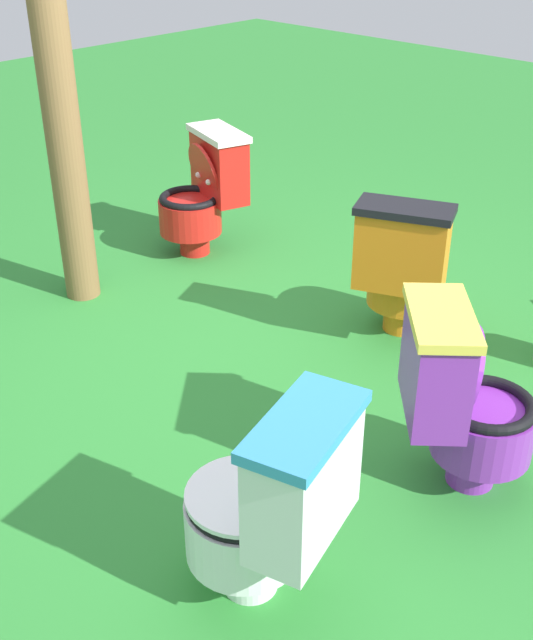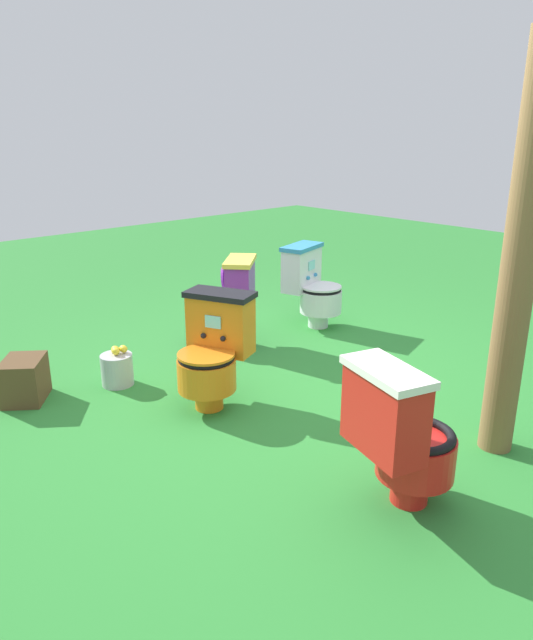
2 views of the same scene
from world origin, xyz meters
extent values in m
plane|color=#2D8433|center=(0.00, 0.00, 0.00)|extent=(14.00, 14.00, 0.00)
cylinder|color=purple|center=(-1.11, 0.11, 0.07)|extent=(0.25, 0.25, 0.14)
cylinder|color=purple|center=(-1.12, 0.09, 0.24)|extent=(0.52, 0.52, 0.20)
torus|color=black|center=(-1.12, 0.09, 0.35)|extent=(0.50, 0.50, 0.04)
cylinder|color=#EACC4C|center=(-1.12, 0.09, 0.30)|extent=(0.34, 0.34, 0.01)
cube|color=purple|center=(-0.97, 0.23, 0.51)|extent=(0.41, 0.43, 0.37)
cube|color=#EACC4C|center=(-0.97, 0.23, 0.71)|extent=(0.45, 0.47, 0.04)
cube|color=#8CE0E5|center=(-1.05, 0.16, 0.56)|extent=(0.08, 0.09, 0.08)
cylinder|color=purple|center=(-1.05, 0.16, 0.49)|extent=(0.30, 0.32, 0.35)
sphere|color=#EACC4C|center=(-1.00, 0.10, 0.46)|extent=(0.04, 0.04, 0.04)
sphere|color=#EACC4C|center=(-1.10, 0.21, 0.46)|extent=(0.04, 0.04, 0.04)
cylinder|color=red|center=(1.19, -0.55, 0.07)|extent=(0.23, 0.23, 0.14)
cylinder|color=red|center=(1.20, -0.53, 0.24)|extent=(0.46, 0.46, 0.20)
torus|color=black|center=(1.20, -0.53, 0.35)|extent=(0.44, 0.44, 0.04)
cylinder|color=white|center=(1.20, -0.53, 0.30)|extent=(0.30, 0.30, 0.01)
cube|color=red|center=(1.14, -0.72, 0.51)|extent=(0.45, 0.30, 0.37)
cube|color=white|center=(1.14, -0.72, 0.71)|extent=(0.48, 0.33, 0.04)
cube|color=#8CE0E5|center=(1.17, -0.62, 0.56)|extent=(0.11, 0.04, 0.08)
cylinder|color=red|center=(1.17, -0.62, 0.49)|extent=(0.36, 0.19, 0.35)
sphere|color=white|center=(1.10, -0.60, 0.46)|extent=(0.04, 0.04, 0.04)
sphere|color=white|center=(1.24, -0.64, 0.46)|extent=(0.04, 0.04, 0.04)
cylinder|color=white|center=(-0.86, 1.04, 0.07)|extent=(0.22, 0.22, 0.14)
cylinder|color=white|center=(-0.84, 1.05, 0.24)|extent=(0.46, 0.46, 0.20)
torus|color=black|center=(-0.84, 1.05, 0.35)|extent=(0.44, 0.44, 0.04)
cylinder|color=#338CBF|center=(-0.84, 1.05, 0.30)|extent=(0.30, 0.30, 0.01)
cube|color=white|center=(-1.04, 0.99, 0.51)|extent=(0.29, 0.45, 0.37)
cube|color=#338CBF|center=(-1.04, 0.99, 0.71)|extent=(0.32, 0.48, 0.04)
cube|color=#8CE0E5|center=(-0.94, 1.02, 0.56)|extent=(0.04, 0.11, 0.08)
cylinder|color=white|center=(-0.84, 1.05, 0.37)|extent=(0.44, 0.44, 0.02)
sphere|color=#338CBF|center=(-0.95, 1.09, 0.46)|extent=(0.04, 0.04, 0.04)
sphere|color=#338CBF|center=(-0.92, 0.96, 0.46)|extent=(0.04, 0.04, 0.04)
cylinder|color=orange|center=(-0.24, -0.66, 0.07)|extent=(0.24, 0.24, 0.14)
cylinder|color=orange|center=(-0.24, -0.67, 0.24)|extent=(0.49, 0.49, 0.20)
torus|color=black|center=(-0.24, -0.67, 0.35)|extent=(0.47, 0.47, 0.04)
cylinder|color=black|center=(-0.24, -0.67, 0.30)|extent=(0.32, 0.32, 0.01)
cube|color=orange|center=(-0.32, -0.49, 0.51)|extent=(0.45, 0.34, 0.37)
cube|color=black|center=(-0.32, -0.49, 0.71)|extent=(0.48, 0.37, 0.04)
cube|color=#8CE0E5|center=(-0.28, -0.58, 0.56)|extent=(0.10, 0.05, 0.08)
cylinder|color=orange|center=(-0.24, -0.67, 0.37)|extent=(0.47, 0.47, 0.02)
sphere|color=black|center=(-0.21, -0.56, 0.46)|extent=(0.04, 0.04, 0.04)
sphere|color=black|center=(-0.34, -0.62, 0.46)|extent=(0.04, 0.04, 0.04)
cylinder|color=brown|center=(1.23, 0.24, 1.08)|extent=(0.18, 0.18, 2.16)
camera|label=1|loc=(-2.16, 2.32, 2.02)|focal=44.53mm
camera|label=2|loc=(2.51, -2.68, 1.72)|focal=32.91mm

